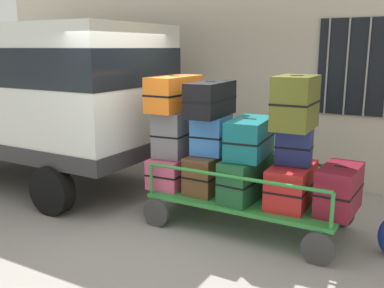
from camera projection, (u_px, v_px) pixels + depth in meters
The scene contains 17 objects.
ground_plane at pixel (170, 227), 5.67m from camera, with size 40.00×40.00×0.00m, color gray.
building_wall at pixel (258, 36), 7.59m from camera, with size 12.00×0.38×5.00m.
van at pixel (31, 88), 7.37m from camera, with size 4.71×2.22×2.64m.
luggage_cart at pixel (248, 201), 5.62m from camera, with size 2.47×1.22×0.42m.
cart_railing at pixel (249, 170), 5.53m from camera, with size 2.36×1.09×0.42m.
suitcase_left_bottom at pixel (176, 169), 6.11m from camera, with size 0.52×0.95×0.41m.
suitcase_left_middle at pixel (175, 133), 6.00m from camera, with size 0.47×0.72×0.63m.
suitcase_left_top at pixel (174, 93), 5.87m from camera, with size 0.42×0.91×0.47m.
suitcase_midleft_bottom at pixel (211, 171), 5.83m from camera, with size 0.42×0.89×0.50m.
suitcase_midleft_middle at pixel (211, 135), 5.73m from camera, with size 0.47×0.56×0.51m.
suitcase_midleft_top at pixel (211, 99), 5.60m from camera, with size 0.44×0.90×0.45m.
suitcase_center_bottom at pixel (248, 177), 5.53m from camera, with size 0.47×1.04×0.53m.
suitcase_center_middle at pixel (250, 138), 5.43m from camera, with size 0.51×0.88×0.49m.
suitcase_midright_bottom at pixel (291, 185), 5.28m from camera, with size 0.50×0.88×0.49m.
suitcase_midright_middle at pixel (294, 147), 5.20m from camera, with size 0.44×0.29×0.45m.
suitcase_midright_top at pixel (295, 102), 5.05m from camera, with size 0.46×0.69×0.63m.
suitcase_right_bottom at pixel (339, 189), 5.02m from camera, with size 0.44×0.77×0.55m.
Camera 1 is at (2.86, -4.46, 2.30)m, focal length 40.45 mm.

